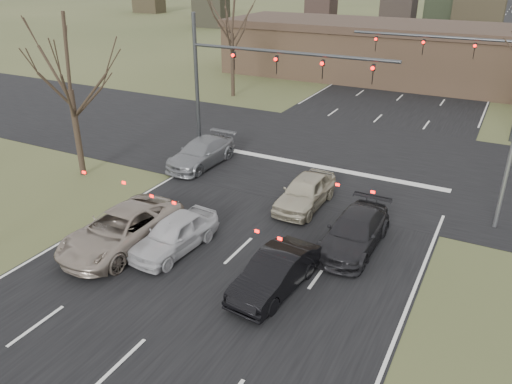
# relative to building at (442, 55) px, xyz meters

# --- Properties ---
(ground) EXTENTS (360.00, 360.00, 0.00)m
(ground) POSITION_rel_building_xyz_m (-2.00, -38.00, -2.67)
(ground) COLOR #3F4826
(ground) RESTS_ON ground
(road_main) EXTENTS (14.00, 300.00, 0.02)m
(road_main) POSITION_rel_building_xyz_m (-2.00, 22.00, -2.66)
(road_main) COLOR black
(road_main) RESTS_ON ground
(road_cross) EXTENTS (200.00, 14.00, 0.02)m
(road_cross) POSITION_rel_building_xyz_m (-2.00, -23.00, -2.65)
(road_cross) COLOR black
(road_cross) RESTS_ON ground
(building) EXTENTS (42.40, 10.40, 5.30)m
(building) POSITION_rel_building_xyz_m (0.00, 0.00, 0.00)
(building) COLOR brown
(building) RESTS_ON ground
(mast_arm_near) EXTENTS (12.12, 0.24, 8.00)m
(mast_arm_near) POSITION_rel_building_xyz_m (-7.23, -25.00, 2.41)
(mast_arm_near) COLOR #383A3D
(mast_arm_near) RESTS_ON ground
(mast_arm_far) EXTENTS (11.12, 0.24, 8.00)m
(mast_arm_far) POSITION_rel_building_xyz_m (4.18, -15.00, 2.35)
(mast_arm_far) COLOR #383A3D
(mast_arm_far) RESTS_ON ground
(tree_left_near) EXTENTS (5.10, 5.10, 8.50)m
(tree_left_near) POSITION_rel_building_xyz_m (-13.50, -32.00, 3.90)
(tree_left_near) COLOR black
(tree_left_near) RESTS_ON ground
(tree_left_far) EXTENTS (5.70, 5.70, 9.50)m
(tree_left_far) POSITION_rel_building_xyz_m (-15.00, -13.00, 4.68)
(tree_left_far) COLOR black
(tree_left_far) RESTS_ON ground
(car_silver_suv) EXTENTS (2.74, 5.73, 1.58)m
(car_silver_suv) POSITION_rel_building_xyz_m (-6.37, -36.87, -1.88)
(car_silver_suv) COLOR gray
(car_silver_suv) RESTS_ON ground
(car_white_sedan) EXTENTS (2.01, 4.37, 1.45)m
(car_white_sedan) POSITION_rel_building_xyz_m (-4.32, -36.09, -1.94)
(car_white_sedan) COLOR #B9B9BB
(car_white_sedan) RESTS_ON ground
(car_black_hatch) EXTENTS (1.92, 4.40, 1.41)m
(car_black_hatch) POSITION_rel_building_xyz_m (0.43, -36.67, -1.96)
(car_black_hatch) COLOR black
(car_black_hatch) RESTS_ON ground
(car_charcoal_sedan) EXTENTS (2.07, 4.92, 1.42)m
(car_charcoal_sedan) POSITION_rel_building_xyz_m (2.00, -32.53, -1.96)
(car_charcoal_sedan) COLOR black
(car_charcoal_sedan) RESTS_ON ground
(car_grey_ahead) EXTENTS (2.20, 5.09, 1.46)m
(car_grey_ahead) POSITION_rel_building_xyz_m (-8.50, -27.80, -1.94)
(car_grey_ahead) COLOR gray
(car_grey_ahead) RESTS_ON ground
(car_silver_ahead) EXTENTS (1.85, 4.47, 1.52)m
(car_silver_ahead) POSITION_rel_building_xyz_m (-1.20, -29.99, -1.91)
(car_silver_ahead) COLOR #BBB397
(car_silver_ahead) RESTS_ON ground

